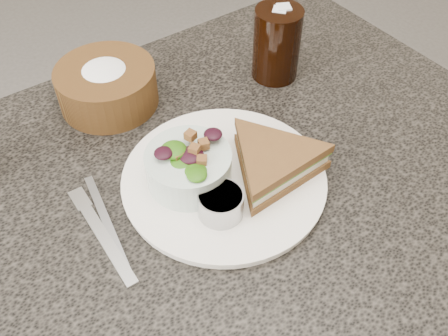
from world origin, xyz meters
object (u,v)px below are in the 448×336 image
at_px(salad_bowl, 188,163).
at_px(dressing_ramekin, 221,204).
at_px(dining_table, 209,308).
at_px(bread_basket, 106,80).
at_px(cola_glass, 277,41).
at_px(sandwich, 273,162).
at_px(dinner_plate, 224,180).

relative_size(salad_bowl, dressing_ramekin, 1.94).
distance_m(dining_table, dressing_ramekin, 0.41).
relative_size(dining_table, bread_basket, 6.32).
relative_size(dressing_ramekin, cola_glass, 0.45).
xyz_separation_m(dining_table, bread_basket, (-0.03, 0.24, 0.42)).
bearing_deg(salad_bowl, dressing_ramekin, -87.96).
bearing_deg(dressing_ramekin, cola_glass, 38.56).
distance_m(sandwich, dressing_ramekin, 0.10).
xyz_separation_m(sandwich, bread_basket, (-0.11, 0.28, 0.01)).
distance_m(salad_bowl, bread_basket, 0.23).
bearing_deg(salad_bowl, sandwich, -29.47).
bearing_deg(dining_table, dressing_ramekin, -102.87).
xyz_separation_m(dining_table, cola_glass, (0.24, 0.14, 0.44)).
height_order(dressing_ramekin, cola_glass, cola_glass).
relative_size(sandwich, bread_basket, 1.07).
relative_size(dining_table, dressing_ramekin, 16.65).
height_order(dinner_plate, cola_glass, cola_glass).
xyz_separation_m(dressing_ramekin, cola_glass, (0.26, 0.20, 0.04)).
bearing_deg(dressing_ramekin, dinner_plate, 50.94).
bearing_deg(cola_glass, dining_table, -149.83).
height_order(dinner_plate, dressing_ramekin, dressing_ramekin).
distance_m(dinner_plate, salad_bowl, 0.06).
bearing_deg(salad_bowl, cola_glass, 27.08).
height_order(sandwich, cola_glass, cola_glass).
relative_size(sandwich, dressing_ramekin, 2.81).
bearing_deg(bread_basket, dining_table, -83.29).
distance_m(bread_basket, cola_glass, 0.29).
bearing_deg(dressing_ramekin, sandwich, 8.77).
bearing_deg(salad_bowl, dining_table, -25.43).
height_order(sandwich, bread_basket, bread_basket).
bearing_deg(cola_glass, dinner_plate, -144.34).
distance_m(dining_table, dinner_plate, 0.38).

